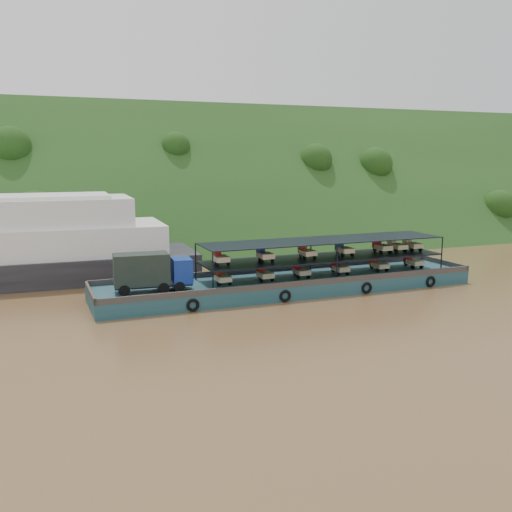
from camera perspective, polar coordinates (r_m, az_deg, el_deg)
name	(u,v)px	position (r m, az deg, el deg)	size (l,w,h in m)	color
ground	(290,296)	(50.34, 3.40, -3.99)	(160.00, 160.00, 0.00)	brown
hillside	(184,241)	(83.70, -7.22, 1.52)	(140.00, 28.00, 28.00)	#193A15
cargo_barge	(281,280)	(51.39, 2.55, -2.43)	(35.00, 7.18, 4.54)	#15424A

